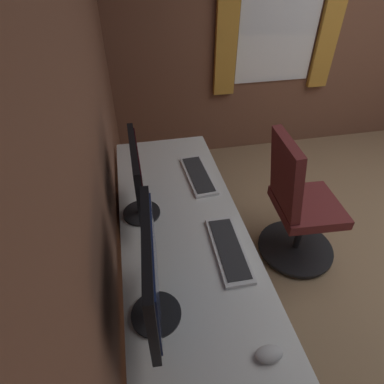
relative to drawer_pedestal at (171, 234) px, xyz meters
name	(u,v)px	position (x,y,z in m)	size (l,w,h in m)	color
wall_back	(79,155)	(-0.45, 0.36, 0.95)	(4.60, 0.10, 2.60)	brown
wall_right	(354,16)	(1.60, -2.07, 0.95)	(0.10, 5.37, 2.60)	brown
window_panel	(280,22)	(1.54, -1.28, 0.94)	(0.02, 0.78, 1.09)	white
curtain_near	(332,20)	(1.51, -1.79, 0.94)	(0.05, 0.20, 1.25)	gold
curtain_far	(227,25)	(1.51, -0.77, 0.94)	(0.05, 0.20, 1.25)	gold
desk	(183,236)	(-0.32, -0.03, 0.31)	(1.81, 0.64, 0.73)	white
drawer_pedestal	(171,234)	(0.00, 0.00, 0.00)	(0.40, 0.51, 0.69)	white
monitor_primary	(138,178)	(-0.18, 0.17, 0.62)	(0.46, 0.20, 0.42)	black
monitor_secondary	(152,274)	(-0.78, 0.16, 0.65)	(0.49, 0.20, 0.46)	black
keyboard_main	(198,175)	(0.09, -0.20, 0.39)	(0.43, 0.16, 0.02)	silver
keyboard_spare	(229,249)	(-0.52, -0.21, 0.39)	(0.42, 0.15, 0.02)	silver
mouse_main	(269,354)	(-1.02, -0.21, 0.40)	(0.06, 0.10, 0.03)	silver
office_chair	(297,208)	(-0.04, -0.87, 0.11)	(0.56, 0.57, 0.97)	maroon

